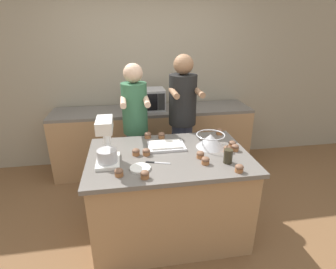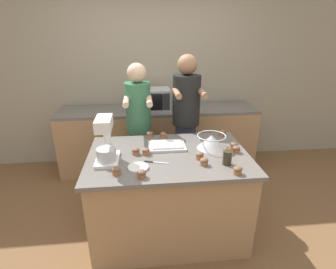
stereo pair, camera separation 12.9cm
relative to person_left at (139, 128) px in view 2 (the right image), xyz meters
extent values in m
plane|color=brown|center=(0.27, -0.75, -0.88)|extent=(16.00, 16.00, 0.00)
cube|color=gray|center=(0.27, 0.99, 0.47)|extent=(10.00, 0.06, 2.70)
cube|color=#A87F56|center=(0.27, -0.75, -0.46)|extent=(1.44, 0.93, 0.85)
cube|color=#66605B|center=(0.27, -0.75, -0.01)|extent=(1.50, 0.99, 0.04)
cube|color=#A87F56|center=(0.27, 0.64, -0.44)|extent=(2.80, 0.60, 0.88)
cube|color=#66605B|center=(0.27, 0.64, 0.02)|extent=(2.80, 0.60, 0.04)
cylinder|color=#33384C|center=(0.00, 0.00, -0.46)|extent=(0.23, 0.23, 0.83)
cylinder|color=#38704C|center=(0.00, 0.00, 0.25)|extent=(0.29, 0.29, 0.59)
sphere|color=#DBB293|center=(0.00, 0.00, 0.65)|extent=(0.22, 0.22, 0.22)
cylinder|color=#DBB293|center=(-0.12, -0.17, 0.37)|extent=(0.06, 0.34, 0.06)
cylinder|color=#DBB293|center=(0.12, -0.17, 0.37)|extent=(0.06, 0.34, 0.06)
cylinder|color=#33384C|center=(0.56, 0.00, -0.42)|extent=(0.25, 0.25, 0.91)
cylinder|color=black|center=(0.56, 0.00, 0.32)|extent=(0.32, 0.32, 0.59)
sphere|color=#936B4C|center=(0.56, 0.00, 0.73)|extent=(0.23, 0.23, 0.23)
cylinder|color=#936B4C|center=(0.43, -0.17, 0.45)|extent=(0.06, 0.34, 0.06)
cylinder|color=#936B4C|center=(0.70, -0.17, 0.45)|extent=(0.06, 0.34, 0.06)
cube|color=white|center=(-0.28, -0.83, 0.02)|extent=(0.20, 0.30, 0.03)
cylinder|color=white|center=(-0.28, -0.72, 0.18)|extent=(0.07, 0.07, 0.28)
cube|color=white|center=(-0.28, -0.85, 0.37)|extent=(0.13, 0.26, 0.10)
cylinder|color=#BCBCC1|center=(-0.28, -0.87, 0.09)|extent=(0.17, 0.17, 0.11)
cone|color=#BCBCC1|center=(0.70, -0.66, 0.07)|extent=(0.28, 0.28, 0.13)
torus|color=#BCBCC1|center=(0.70, -0.66, 0.14)|extent=(0.28, 0.28, 0.01)
cube|color=silver|center=(0.28, -0.60, 0.02)|extent=(0.36, 0.25, 0.02)
cube|color=white|center=(0.28, -0.60, 0.04)|extent=(0.30, 0.20, 0.02)
cube|color=#B7B7BC|center=(0.21, 0.64, 0.19)|extent=(0.46, 0.33, 0.29)
cube|color=black|center=(0.17, 0.47, 0.19)|extent=(0.32, 0.01, 0.23)
cube|color=#2D2D2D|center=(0.37, 0.47, 0.19)|extent=(0.09, 0.01, 0.23)
cylinder|color=#332D1E|center=(0.76, -1.00, 0.07)|extent=(0.08, 0.08, 0.13)
cylinder|color=white|center=(-0.01, -0.99, 0.02)|extent=(0.17, 0.17, 0.02)
cube|color=#BCBCC1|center=(0.19, -0.92, 0.01)|extent=(0.14, 0.06, 0.01)
cube|color=black|center=(0.08, -0.89, 0.01)|extent=(0.08, 0.04, 0.01)
cylinder|color=#9E6038|center=(0.83, -0.80, 0.02)|extent=(0.07, 0.07, 0.03)
ellipsoid|color=brown|center=(0.83, -0.80, 0.05)|extent=(0.07, 0.07, 0.04)
cylinder|color=#9E6038|center=(-0.18, -1.07, 0.02)|extent=(0.07, 0.07, 0.03)
ellipsoid|color=brown|center=(-0.18, -1.07, 0.05)|extent=(0.07, 0.07, 0.04)
cylinder|color=#9E6038|center=(0.91, -0.36, 0.02)|extent=(0.07, 0.07, 0.03)
ellipsoid|color=brown|center=(0.91, -0.36, 0.05)|extent=(0.07, 0.07, 0.04)
cylinder|color=#9E6038|center=(0.56, -0.99, 0.02)|extent=(0.07, 0.07, 0.03)
ellipsoid|color=brown|center=(0.56, -0.99, 0.05)|extent=(0.07, 0.07, 0.04)
cylinder|color=#9E6038|center=(-0.03, -0.72, 0.02)|extent=(0.07, 0.07, 0.03)
ellipsoid|color=brown|center=(-0.03, -0.72, 0.05)|extent=(0.07, 0.07, 0.04)
cylinder|color=#9E6038|center=(0.92, -0.78, 0.02)|extent=(0.07, 0.07, 0.03)
ellipsoid|color=brown|center=(0.92, -0.78, 0.05)|extent=(0.07, 0.07, 0.04)
cylinder|color=#9E6038|center=(0.06, -0.74, 0.02)|extent=(0.07, 0.07, 0.03)
ellipsoid|color=brown|center=(0.06, -0.74, 0.05)|extent=(0.07, 0.07, 0.04)
cylinder|color=#9E6038|center=(0.54, -0.87, 0.02)|extent=(0.07, 0.07, 0.03)
ellipsoid|color=brown|center=(0.54, -0.87, 0.05)|extent=(0.07, 0.07, 0.04)
cylinder|color=#9E6038|center=(0.11, -0.33, 0.02)|extent=(0.07, 0.07, 0.03)
ellipsoid|color=brown|center=(0.11, -0.33, 0.05)|extent=(0.07, 0.07, 0.04)
cylinder|color=#9E6038|center=(0.02, -1.14, 0.02)|extent=(0.07, 0.07, 0.03)
ellipsoid|color=brown|center=(0.02, -1.14, 0.05)|extent=(0.07, 0.07, 0.04)
cylinder|color=#9E6038|center=(0.26, -0.36, 0.02)|extent=(0.07, 0.07, 0.03)
ellipsoid|color=brown|center=(0.26, -0.36, 0.05)|extent=(0.07, 0.07, 0.04)
cylinder|color=#9E6038|center=(0.79, -1.17, 0.02)|extent=(0.07, 0.07, 0.03)
ellipsoid|color=brown|center=(0.79, -1.17, 0.05)|extent=(0.07, 0.07, 0.04)
cylinder|color=#9E6038|center=(0.92, -0.70, 0.02)|extent=(0.07, 0.07, 0.03)
ellipsoid|color=brown|center=(0.92, -0.70, 0.05)|extent=(0.07, 0.07, 0.04)
camera|label=1|loc=(-0.09, -2.93, 1.10)|focal=28.00mm
camera|label=2|loc=(0.04, -2.95, 1.10)|focal=28.00mm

